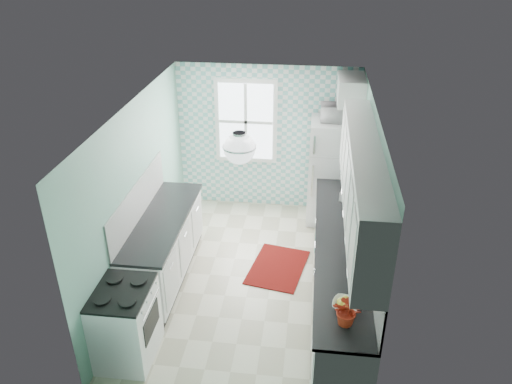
# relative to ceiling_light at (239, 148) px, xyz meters

# --- Properties ---
(floor) EXTENTS (3.00, 4.40, 0.02)m
(floor) POSITION_rel_ceiling_light_xyz_m (0.00, 0.80, -2.33)
(floor) COLOR beige
(floor) RESTS_ON ground
(ceiling) EXTENTS (3.00, 4.40, 0.02)m
(ceiling) POSITION_rel_ceiling_light_xyz_m (0.00, 0.80, 0.19)
(ceiling) COLOR white
(ceiling) RESTS_ON wall_back
(wall_back) EXTENTS (3.00, 0.02, 2.50)m
(wall_back) POSITION_rel_ceiling_light_xyz_m (0.00, 3.01, -1.07)
(wall_back) COLOR #74AC99
(wall_back) RESTS_ON floor
(wall_front) EXTENTS (3.00, 0.02, 2.50)m
(wall_front) POSITION_rel_ceiling_light_xyz_m (0.00, -1.41, -1.07)
(wall_front) COLOR #74AC99
(wall_front) RESTS_ON floor
(wall_left) EXTENTS (0.02, 4.40, 2.50)m
(wall_left) POSITION_rel_ceiling_light_xyz_m (-1.51, 0.80, -1.07)
(wall_left) COLOR #74AC99
(wall_left) RESTS_ON floor
(wall_right) EXTENTS (0.02, 4.40, 2.50)m
(wall_right) POSITION_rel_ceiling_light_xyz_m (1.51, 0.80, -1.07)
(wall_right) COLOR #74AC99
(wall_right) RESTS_ON floor
(accent_wall) EXTENTS (3.00, 0.01, 2.50)m
(accent_wall) POSITION_rel_ceiling_light_xyz_m (0.00, 2.99, -1.07)
(accent_wall) COLOR #72BCB8
(accent_wall) RESTS_ON wall_back
(window) EXTENTS (1.04, 0.05, 1.44)m
(window) POSITION_rel_ceiling_light_xyz_m (-0.35, 2.96, -0.77)
(window) COLOR white
(window) RESTS_ON wall_back
(backsplash_right) EXTENTS (0.02, 3.60, 0.51)m
(backsplash_right) POSITION_rel_ceiling_light_xyz_m (1.49, 0.40, -1.13)
(backsplash_right) COLOR white
(backsplash_right) RESTS_ON wall_right
(backsplash_left) EXTENTS (0.02, 2.15, 0.51)m
(backsplash_left) POSITION_rel_ceiling_light_xyz_m (-1.49, 0.73, -1.13)
(backsplash_left) COLOR white
(backsplash_left) RESTS_ON wall_left
(upper_cabinets_right) EXTENTS (0.33, 3.20, 0.90)m
(upper_cabinets_right) POSITION_rel_ceiling_light_xyz_m (1.33, 0.20, -0.42)
(upper_cabinets_right) COLOR silver
(upper_cabinets_right) RESTS_ON wall_right
(upper_cabinet_fridge) EXTENTS (0.40, 0.74, 0.40)m
(upper_cabinet_fridge) POSITION_rel_ceiling_light_xyz_m (1.30, 2.63, -0.07)
(upper_cabinet_fridge) COLOR silver
(upper_cabinet_fridge) RESTS_ON wall_right
(ceiling_light) EXTENTS (0.34, 0.34, 0.35)m
(ceiling_light) POSITION_rel_ceiling_light_xyz_m (0.00, 0.00, 0.00)
(ceiling_light) COLOR silver
(ceiling_light) RESTS_ON ceiling
(base_cabinets_right) EXTENTS (0.60, 3.60, 0.90)m
(base_cabinets_right) POSITION_rel_ceiling_light_xyz_m (1.20, 0.40, -1.87)
(base_cabinets_right) COLOR white
(base_cabinets_right) RESTS_ON floor
(countertop_right) EXTENTS (0.63, 3.60, 0.04)m
(countertop_right) POSITION_rel_ceiling_light_xyz_m (1.19, 0.40, -1.40)
(countertop_right) COLOR black
(countertop_right) RESTS_ON base_cabinets_right
(base_cabinets_left) EXTENTS (0.60, 2.15, 0.90)m
(base_cabinets_left) POSITION_rel_ceiling_light_xyz_m (-1.20, 0.73, -1.87)
(base_cabinets_left) COLOR white
(base_cabinets_left) RESTS_ON floor
(countertop_left) EXTENTS (0.63, 2.15, 0.04)m
(countertop_left) POSITION_rel_ceiling_light_xyz_m (-1.19, 0.73, -1.40)
(countertop_left) COLOR black
(countertop_left) RESTS_ON base_cabinets_left
(fridge) EXTENTS (0.76, 0.75, 1.75)m
(fridge) POSITION_rel_ceiling_light_xyz_m (1.11, 2.62, -1.45)
(fridge) COLOR white
(fridge) RESTS_ON floor
(stove) EXTENTS (0.60, 0.75, 0.91)m
(stove) POSITION_rel_ceiling_light_xyz_m (-1.20, -0.79, -1.85)
(stove) COLOR white
(stove) RESTS_ON floor
(sink) EXTENTS (0.51, 0.43, 0.53)m
(sink) POSITION_rel_ceiling_light_xyz_m (1.20, 1.45, -1.39)
(sink) COLOR silver
(sink) RESTS_ON countertop_right
(rug) EXTENTS (0.92, 1.17, 0.02)m
(rug) POSITION_rel_ceiling_light_xyz_m (0.37, 1.09, -2.32)
(rug) COLOR maroon
(rug) RESTS_ON floor
(dish_towel) EXTENTS (0.02, 0.23, 0.34)m
(dish_towel) POSITION_rel_ceiling_light_xyz_m (0.89, 1.18, -1.84)
(dish_towel) COLOR #67B6B1
(dish_towel) RESTS_ON base_cabinets_right
(fruit_bowl) EXTENTS (0.33, 0.33, 0.07)m
(fruit_bowl) POSITION_rel_ceiling_light_xyz_m (1.20, -0.79, -1.35)
(fruit_bowl) COLOR white
(fruit_bowl) RESTS_ON countertop_right
(potted_plant) EXTENTS (0.33, 0.30, 0.33)m
(potted_plant) POSITION_rel_ceiling_light_xyz_m (1.20, -1.02, -1.22)
(potted_plant) COLOR red
(potted_plant) RESTS_ON countertop_right
(soap_bottle) EXTENTS (0.12, 0.12, 0.21)m
(soap_bottle) POSITION_rel_ceiling_light_xyz_m (1.25, 1.52, -1.28)
(soap_bottle) COLOR #96ABB0
(soap_bottle) RESTS_ON countertop_right
(microwave) EXTENTS (0.48, 0.33, 0.26)m
(microwave) POSITION_rel_ceiling_light_xyz_m (1.11, 2.62, -0.44)
(microwave) COLOR white
(microwave) RESTS_ON fridge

